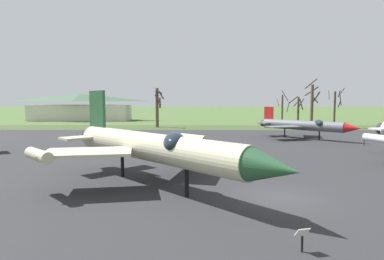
{
  "coord_description": "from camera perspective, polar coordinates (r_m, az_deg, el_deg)",
  "views": [
    {
      "loc": [
        -4.67,
        -17.33,
        5.27
      ],
      "look_at": [
        -4.92,
        19.72,
        1.97
      ],
      "focal_mm": 30.49,
      "sensor_mm": 36.0,
      "label": 1
    }
  ],
  "objects": [
    {
      "name": "jet_fighter_front_right",
      "position": [
        47.39,
        19.08,
        0.81
      ],
      "size": [
        11.47,
        11.57,
        4.42
      ],
      "color": "#565B60",
      "rests_on": "ground"
    },
    {
      "name": "bare_tree_right_of_center",
      "position": [
        74.04,
        20.28,
        4.56
      ],
      "size": [
        2.94,
        3.1,
        10.13
      ],
      "color": "brown",
      "rests_on": "ground"
    },
    {
      "name": "jet_fighter_rear_left",
      "position": [
        19.81,
        -6.71,
        -2.92
      ],
      "size": [
        14.55,
        14.98,
        6.05
      ],
      "color": "#B7B293",
      "rests_on": "ground"
    },
    {
      "name": "asphalt_apron",
      "position": [
        33.46,
        8.42,
        -3.99
      ],
      "size": [
        92.79,
        51.26,
        0.05
      ],
      "primitive_type": "cube",
      "color": "#28282B",
      "rests_on": "ground"
    },
    {
      "name": "bare_tree_center",
      "position": [
        71.39,
        18.06,
        3.5
      ],
      "size": [
        3.04,
        2.94,
        6.33
      ],
      "color": "#42382D",
      "rests_on": "ground"
    },
    {
      "name": "bare_tree_far_right",
      "position": [
        69.7,
        23.76,
        3.72
      ],
      "size": [
        3.02,
        2.99,
        7.8
      ],
      "color": "#42382D",
      "rests_on": "ground"
    },
    {
      "name": "grass_verge_strip",
      "position": [
        64.72,
        4.52,
        0.43
      ],
      "size": [
        152.79,
        12.0,
        0.06
      ],
      "primitive_type": "cube",
      "color": "#374825",
      "rests_on": "ground"
    },
    {
      "name": "info_placard_front_right",
      "position": [
        43.26,
        27.9,
        -1.7
      ],
      "size": [
        0.6,
        0.25,
        0.95
      ],
      "color": "black",
      "rests_on": "ground"
    },
    {
      "name": "ground_plane",
      "position": [
        18.71,
        15.12,
        -11.45
      ],
      "size": [
        600.0,
        600.0,
        0.0
      ],
      "primitive_type": "plane",
      "color": "#425B2D"
    },
    {
      "name": "visitor_building",
      "position": [
        93.65,
        -18.86,
        3.74
      ],
      "size": [
        27.22,
        9.77,
        7.21
      ],
      "color": "beige",
      "rests_on": "ground"
    },
    {
      "name": "bare_tree_far_left",
      "position": [
        64.98,
        -6.04,
        4.2
      ],
      "size": [
        1.83,
        2.13,
        7.81
      ],
      "color": "brown",
      "rests_on": "ground"
    },
    {
      "name": "bare_tree_left_of_center",
      "position": [
        70.76,
        15.51,
        3.55
      ],
      "size": [
        2.45,
        2.47,
        7.51
      ],
      "color": "brown",
      "rests_on": "ground"
    },
    {
      "name": "info_placard_rear_left",
      "position": [
        12.44,
        18.74,
        -17.34
      ],
      "size": [
        0.52,
        0.39,
        0.93
      ],
      "color": "black",
      "rests_on": "ground"
    }
  ]
}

